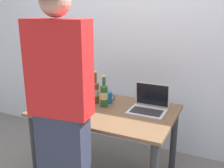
{
  "coord_description": "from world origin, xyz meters",
  "views": [
    {
      "loc": [
        1.01,
        -2.03,
        1.64
      ],
      "look_at": [
        0.06,
        0.0,
        0.98
      ],
      "focal_mm": 41.54,
      "sensor_mm": 36.0,
      "label": 1
    }
  ],
  "objects": [
    {
      "name": "coffee_mug",
      "position": [
        -0.05,
        0.16,
        0.79
      ],
      "size": [
        0.11,
        0.07,
        0.11
      ],
      "color": "#19598C",
      "rests_on": "desk"
    },
    {
      "name": "laptop",
      "position": [
        0.37,
        0.14,
        0.78
      ],
      "size": [
        0.33,
        0.29,
        0.24
      ],
      "color": "#B7BABC",
      "rests_on": "desk"
    },
    {
      "name": "back_wall",
      "position": [
        0.0,
        0.82,
        1.3
      ],
      "size": [
        6.0,
        0.1,
        2.6
      ],
      "primitive_type": "cube",
      "color": "silver",
      "rests_on": "ground"
    },
    {
      "name": "person_figure",
      "position": [
        -0.04,
        -0.63,
        0.93
      ],
      "size": [
        0.46,
        0.3,
        1.81
      ],
      "color": "#2D3347",
      "rests_on": "ground"
    },
    {
      "name": "beer_bottle_dark",
      "position": [
        -0.24,
        0.04,
        0.85
      ],
      "size": [
        0.06,
        0.06,
        0.32
      ],
      "color": "#472B14",
      "rests_on": "desk"
    },
    {
      "name": "beer_bottle_brown",
      "position": [
        -0.04,
        0.05,
        0.85
      ],
      "size": [
        0.07,
        0.07,
        0.31
      ],
      "color": "#1E5123",
      "rests_on": "desk"
    },
    {
      "name": "desk",
      "position": [
        0.0,
        0.0,
        0.62
      ],
      "size": [
        1.28,
        0.84,
        0.73
      ],
      "color": "brown",
      "rests_on": "ground"
    },
    {
      "name": "beer_bottle_green",
      "position": [
        -0.17,
        0.11,
        0.85
      ],
      "size": [
        0.07,
        0.07,
        0.32
      ],
      "color": "brown",
      "rests_on": "desk"
    }
  ]
}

